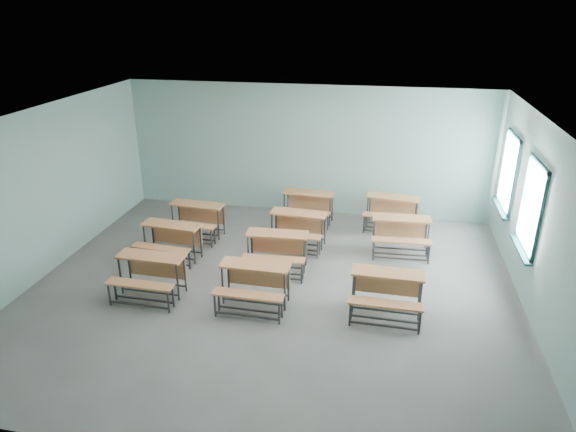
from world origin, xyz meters
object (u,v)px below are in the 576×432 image
(desk_unit_r0c0, at_px, (149,270))
(desk_unit_r1c1, at_px, (276,247))
(desk_unit_r0c1, at_px, (254,280))
(desk_unit_r3c2, at_px, (392,208))
(desk_unit_r3c1, at_px, (307,203))
(desk_unit_r1c0, at_px, (170,237))
(desk_unit_r2c0, at_px, (196,216))
(desk_unit_r2c2, at_px, (401,230))
(desk_unit_r0c2, at_px, (387,288))
(desk_unit_r2c1, at_px, (297,225))

(desk_unit_r0c0, xyz_separation_m, desk_unit_r1c1, (2.04, 1.39, 0.00))
(desk_unit_r0c1, relative_size, desk_unit_r3c2, 0.94)
(desk_unit_r3c1, bearing_deg, desk_unit_r1c0, -130.98)
(desk_unit_r0c0, xyz_separation_m, desk_unit_r2c0, (-0.09, 2.60, 0.00))
(desk_unit_r2c2, xyz_separation_m, desk_unit_r3c2, (-0.20, 1.25, 0.00))
(desk_unit_r0c1, bearing_deg, desk_unit_r2c0, 129.13)
(desk_unit_r1c0, relative_size, desk_unit_r2c2, 1.03)
(desk_unit_r0c2, relative_size, desk_unit_r3c1, 0.97)
(desk_unit_r2c0, height_order, desk_unit_r2c2, same)
(desk_unit_r1c0, bearing_deg, desk_unit_r0c2, -10.27)
(desk_unit_r0c1, bearing_deg, desk_unit_r3c2, 60.01)
(desk_unit_r0c2, relative_size, desk_unit_r3c2, 0.94)
(desk_unit_r2c1, height_order, desk_unit_r3c1, same)
(desk_unit_r0c1, height_order, desk_unit_r3c1, same)
(desk_unit_r1c1, height_order, desk_unit_r3c2, same)
(desk_unit_r1c1, bearing_deg, desk_unit_r2c1, 76.33)
(desk_unit_r0c1, xyz_separation_m, desk_unit_r2c0, (-2.03, 2.57, 0.00))
(desk_unit_r2c0, xyz_separation_m, desk_unit_r2c2, (4.56, 0.07, 0.00))
(desk_unit_r2c1, xyz_separation_m, desk_unit_r3c2, (2.01, 1.40, 0.00))
(desk_unit_r0c0, bearing_deg, desk_unit_r2c0, 93.64)
(desk_unit_r0c2, height_order, desk_unit_r2c1, same)
(desk_unit_r1c1, distance_m, desk_unit_r2c2, 2.75)
(desk_unit_r2c0, bearing_deg, desk_unit_r1c1, -25.60)
(desk_unit_r2c0, bearing_deg, desk_unit_r1c0, -91.48)
(desk_unit_r1c0, bearing_deg, desk_unit_r2c1, 29.55)
(desk_unit_r1c1, xyz_separation_m, desk_unit_r3c1, (0.23, 2.46, 0.00))
(desk_unit_r2c1, bearing_deg, desk_unit_r2c0, -177.72)
(desk_unit_r0c0, relative_size, desk_unit_r0c1, 1.01)
(desk_unit_r1c0, bearing_deg, desk_unit_r0c0, -76.57)
(desk_unit_r1c1, height_order, desk_unit_r2c2, same)
(desk_unit_r0c2, distance_m, desk_unit_r1c1, 2.48)
(desk_unit_r0c0, relative_size, desk_unit_r3c1, 0.97)
(desk_unit_r0c0, relative_size, desk_unit_r1c1, 0.99)
(desk_unit_r0c0, distance_m, desk_unit_r2c1, 3.39)
(desk_unit_r0c2, bearing_deg, desk_unit_r2c2, 85.32)
(desk_unit_r0c1, relative_size, desk_unit_r3c1, 0.96)
(desk_unit_r1c0, distance_m, desk_unit_r2c1, 2.71)
(desk_unit_r0c0, distance_m, desk_unit_r2c0, 2.61)
(desk_unit_r3c2, bearing_deg, desk_unit_r1c0, -143.46)
(desk_unit_r0c0, distance_m, desk_unit_r2c2, 5.21)
(desk_unit_r0c2, distance_m, desk_unit_r2c1, 3.04)
(desk_unit_r1c1, height_order, desk_unit_r2c0, same)
(desk_unit_r0c1, height_order, desk_unit_r2c2, same)
(desk_unit_r1c1, distance_m, desk_unit_r3c1, 2.47)
(desk_unit_r0c0, xyz_separation_m, desk_unit_r1c0, (-0.21, 1.40, 0.00))
(desk_unit_r0c0, relative_size, desk_unit_r0c2, 1.01)
(desk_unit_r0c2, xyz_separation_m, desk_unit_r2c1, (-1.95, 2.34, 0.00))
(desk_unit_r0c1, height_order, desk_unit_r2c1, same)
(desk_unit_r1c1, distance_m, desk_unit_r3c2, 3.38)
(desk_unit_r0c1, relative_size, desk_unit_r2c1, 0.97)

